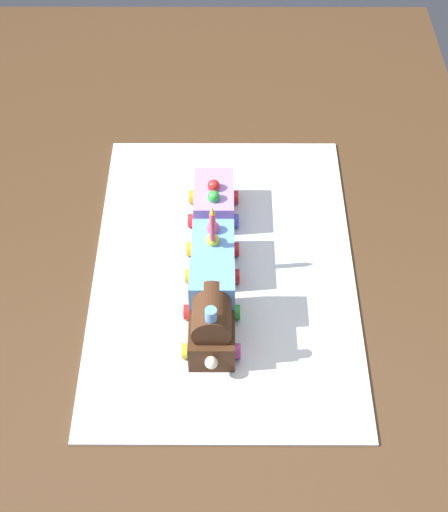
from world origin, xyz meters
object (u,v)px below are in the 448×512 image
Objects in this scene: cake_car_hopper_sky_blue at (213,255)px; birthday_candle at (213,224)px; cake_locomotive at (212,315)px; cake_car_caboose_lavender at (214,201)px; dining_table at (192,280)px.

birthday_candle is at bearing 180.00° from cake_car_hopper_sky_blue.
birthday_candle reaches higher than cake_locomotive.
cake_car_caboose_lavender is 0.15m from birthday_candle.
cake_car_hopper_sky_blue is at bearing -0.00° from birthday_candle.
cake_locomotive is 0.13m from birthday_candle.
dining_table is at bearing 29.46° from cake_car_hopper_sky_blue.
cake_car_hopper_sky_blue is (0.13, -0.00, -0.02)m from cake_locomotive.
cake_locomotive is 1.40× the size of cake_car_hopper_sky_blue.
birthday_candle reaches higher than cake_car_caboose_lavender.
cake_car_caboose_lavender is at bearing -0.00° from birthday_candle.
birthday_candle is at bearing -153.38° from dining_table.
dining_table is 0.15m from cake_car_caboose_lavender.
dining_table is 0.23m from birthday_candle.
cake_locomotive is at bearing 180.00° from birthday_candle.
cake_car_caboose_lavender is (0.12, 0.00, 0.00)m from cake_car_hopper_sky_blue.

